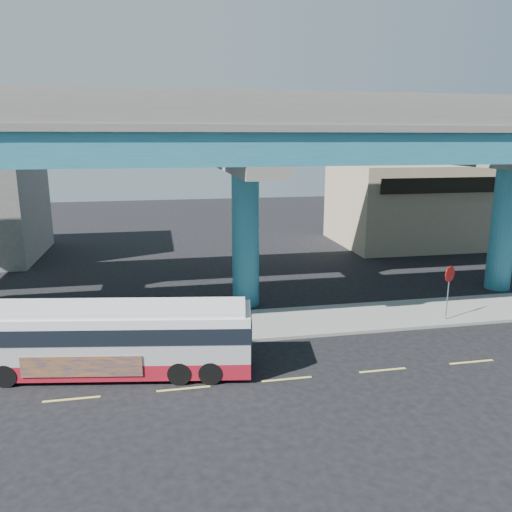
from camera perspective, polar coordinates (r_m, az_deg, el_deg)
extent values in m
plane|color=black|center=(20.32, 3.33, -13.50)|extent=(120.00, 120.00, 0.00)
cube|color=gray|center=(25.19, 0.21, -7.83)|extent=(70.00, 4.00, 0.15)
cube|color=#D8C64C|center=(19.82, -20.32, -15.09)|extent=(2.00, 0.12, 0.01)
cube|color=#D8C64C|center=(19.53, -8.28, -14.78)|extent=(2.00, 0.12, 0.01)
cube|color=#D8C64C|center=(20.06, 3.55, -13.86)|extent=(2.00, 0.12, 0.01)
cube|color=#D8C64C|center=(21.33, 14.27, -12.53)|extent=(2.00, 0.12, 0.01)
cube|color=#D8C64C|center=(23.24, 23.40, -11.05)|extent=(2.00, 0.12, 0.01)
cylinder|color=#226082|center=(27.49, -1.21, 1.85)|extent=(1.50, 1.50, 7.40)
cube|color=gray|center=(26.98, -1.25, 10.20)|extent=(2.00, 12.00, 0.60)
cube|color=gray|center=(30.40, -2.41, 12.24)|extent=(1.80, 5.00, 1.20)
cylinder|color=#226082|center=(34.04, 26.41, 2.68)|extent=(1.50, 1.50, 7.40)
cube|color=gray|center=(33.64, 27.11, 9.38)|extent=(2.00, 12.00, 0.60)
cube|color=gray|center=(36.44, 23.86, 11.32)|extent=(1.80, 5.00, 1.20)
cube|color=#226082|center=(23.51, 0.23, 12.19)|extent=(52.00, 5.00, 1.40)
cube|color=gray|center=(23.51, 0.23, 14.26)|extent=(52.00, 5.40, 0.30)
cube|color=gray|center=(21.08, 1.62, 15.86)|extent=(52.00, 0.25, 0.80)
cube|color=gray|center=(25.98, -0.88, 15.38)|extent=(52.00, 0.25, 0.80)
cube|color=#226082|center=(30.41, -2.44, 14.69)|extent=(52.00, 5.00, 1.40)
cube|color=gray|center=(30.44, -2.45, 16.29)|extent=(52.00, 5.40, 0.30)
cube|color=gray|center=(28.01, -1.65, 17.68)|extent=(52.00, 0.25, 0.80)
cube|color=gray|center=(32.94, -3.15, 17.01)|extent=(52.00, 0.25, 0.80)
cube|color=tan|center=(46.76, 18.03, 5.70)|extent=(14.00, 10.00, 7.00)
cube|color=black|center=(42.19, 21.57, 7.54)|extent=(12.00, 0.25, 1.20)
cube|color=maroon|center=(21.09, -15.90, -11.47)|extent=(11.11, 4.06, 0.63)
cube|color=silver|center=(20.70, -16.07, -8.96)|extent=(11.11, 4.06, 1.36)
cube|color=black|center=(20.54, -16.15, -7.78)|extent=(11.18, 4.12, 0.63)
cube|color=silver|center=(20.37, -16.24, -6.47)|extent=(11.11, 4.06, 0.36)
cube|color=silver|center=(20.28, -16.29, -5.75)|extent=(10.68, 3.75, 0.18)
cube|color=black|center=(19.94, -0.59, -8.30)|extent=(0.40, 2.04, 1.09)
cube|color=navy|center=(20.17, -19.33, -11.86)|extent=(4.48, 0.79, 0.82)
cylinder|color=black|center=(21.49, -26.69, -12.09)|extent=(0.94, 0.42, 0.91)
cylinder|color=black|center=(23.22, -24.54, -9.98)|extent=(0.94, 0.42, 0.91)
cylinder|color=black|center=(19.69, -8.74, -13.09)|extent=(0.94, 0.42, 0.91)
cylinder|color=black|center=(21.56, -8.06, -10.64)|extent=(0.94, 0.42, 0.91)
cylinder|color=black|center=(19.58, -5.22, -13.14)|extent=(0.94, 0.42, 0.91)
cylinder|color=black|center=(21.46, -4.88, -10.67)|extent=(0.94, 0.42, 0.91)
cylinder|color=gray|center=(27.08, 21.05, -4.31)|extent=(0.06, 0.06, 2.46)
cylinder|color=#B20A0A|center=(26.74, 21.29, -1.93)|extent=(0.77, 0.40, 0.85)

